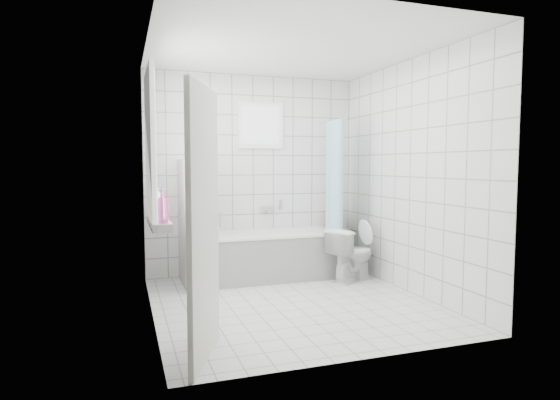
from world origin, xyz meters
name	(u,v)px	position (x,y,z in m)	size (l,w,h in m)	color
ground	(292,303)	(0.00, 0.00, 0.00)	(3.00, 3.00, 0.00)	white
ceiling	(293,48)	(0.00, 0.00, 2.60)	(3.00, 3.00, 0.00)	white
wall_back	(253,175)	(0.00, 1.50, 1.30)	(2.80, 0.02, 2.60)	white
wall_front	(364,184)	(0.00, -1.50, 1.30)	(2.80, 0.02, 2.60)	white
wall_left	(150,179)	(-1.40, 0.00, 1.30)	(0.02, 3.00, 2.60)	white
wall_right	(410,177)	(1.40, 0.00, 1.30)	(0.02, 3.00, 2.60)	white
window_left	(153,148)	(-1.35, 0.30, 1.60)	(0.01, 0.90, 1.40)	white
window_back	(261,125)	(0.10, 1.46, 1.95)	(0.50, 0.01, 0.50)	white
window_sill	(159,222)	(-1.31, 0.30, 0.86)	(0.18, 1.02, 0.08)	white
door	(204,225)	(-1.09, -1.11, 1.00)	(0.04, 0.80, 2.00)	silver
bathtub	(268,255)	(0.08, 1.12, 0.29)	(1.86, 0.77, 0.58)	white
partition_wall	(189,223)	(-0.91, 1.07, 0.75)	(0.15, 0.85, 1.50)	white
tiled_ledge	(333,248)	(1.12, 1.38, 0.28)	(0.40, 0.24, 0.55)	white
toilet	(352,254)	(1.03, 0.65, 0.33)	(0.37, 0.65, 0.66)	white
curtain_rod	(332,121)	(0.95, 1.10, 2.00)	(0.02, 0.02, 0.80)	silver
shower_curtain	(336,191)	(0.95, 0.97, 1.10)	(0.14, 0.48, 1.78)	#46B5CD
tub_faucet	(267,209)	(0.18, 1.46, 0.85)	(0.18, 0.06, 0.06)	silver
sill_bottles	(160,206)	(-1.30, 0.23, 1.03)	(0.18, 0.83, 0.31)	#B45A9B
ledge_bottles	(334,220)	(1.12, 1.36, 0.67)	(0.19, 0.18, 0.27)	yellow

